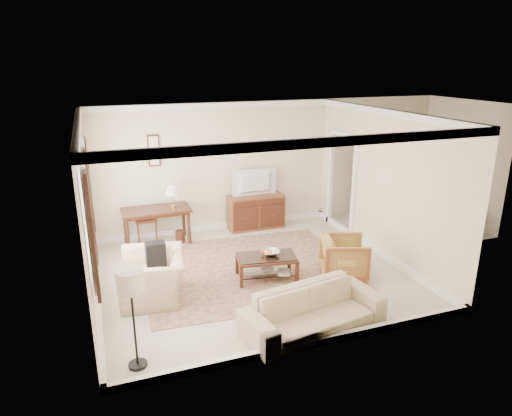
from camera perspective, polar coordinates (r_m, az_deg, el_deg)
room_shell at (r=7.79m, az=-0.64°, el=8.48°), size 5.51×5.01×2.91m
annex_bedroom at (r=11.47m, az=19.04°, el=-0.36°), size 3.00×2.70×2.90m
window_front at (r=6.92m, az=-20.19°, el=-1.79°), size 0.12×1.56×1.80m
window_rear at (r=8.45m, az=-20.31°, el=1.69°), size 0.12×1.56×1.80m
doorway at (r=10.55m, az=10.67°, el=2.94°), size 0.10×1.12×2.25m
rug at (r=8.69m, az=-1.08°, el=-7.60°), size 4.00×3.49×0.01m
writing_desk at (r=9.86m, az=-12.39°, el=-0.70°), size 1.43×0.71×0.78m
desk_chair at (r=10.21m, az=-13.66°, el=-0.99°), size 0.54×0.54×1.05m
desk_lamp at (r=9.80m, az=-10.37°, el=1.53°), size 0.32×0.32×0.50m
framed_prints at (r=9.96m, az=-12.65°, el=7.04°), size 0.25×0.04×0.68m
sideboard at (r=10.62m, az=-0.04°, el=-0.46°), size 1.29×0.50×0.79m
tv at (r=10.35m, az=-0.00°, el=4.19°), size 0.99×0.57×0.13m
coffee_table at (r=8.20m, az=1.32°, el=-6.68°), size 1.14×0.78×0.44m
fruit_bowl at (r=8.19m, az=1.93°, el=-5.49°), size 0.42×0.42×0.10m
book_a at (r=8.34m, az=0.50°, el=-7.47°), size 0.28×0.05×0.38m
book_b at (r=8.20m, az=2.76°, el=-8.00°), size 0.27×0.13×0.38m
striped_armchair at (r=8.42m, az=10.96°, el=-5.82°), size 0.97×1.00×0.81m
club_armchair at (r=7.69m, az=-12.83°, el=-7.48°), size 0.92×1.26×1.02m
backpack at (r=7.67m, az=-12.44°, el=-5.48°), size 0.27×0.35×0.40m
sofa at (r=6.76m, az=7.28°, el=-11.83°), size 2.18×0.95×0.82m
floor_lamp at (r=5.83m, az=-15.40°, el=-9.66°), size 0.33×0.33×1.36m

